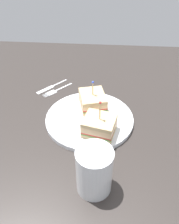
{
  "coord_description": "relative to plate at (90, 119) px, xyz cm",
  "views": [
    {
      "loc": [
        4.23,
        -52.67,
        46.62
      ],
      "look_at": [
        0.0,
        0.0,
        3.33
      ],
      "focal_mm": 36.89,
      "sensor_mm": 36.0,
      "label": 1
    }
  ],
  "objects": [
    {
      "name": "knife",
      "position": [
        -15.79,
        17.16,
        -0.49
      ],
      "size": [
        9.65,
        10.68,
        0.35
      ],
      "color": "silver",
      "rests_on": "ground_plane"
    },
    {
      "name": "plate",
      "position": [
        0.0,
        0.0,
        0.0
      ],
      "size": [
        26.49,
        26.49,
        1.33
      ],
      "primitive_type": "cylinder",
      "color": "white",
      "rests_on": "ground_plane"
    },
    {
      "name": "ground_plane",
      "position": [
        0.0,
        0.0,
        -1.67
      ],
      "size": [
        115.23,
        115.23,
        2.0
      ],
      "primitive_type": "cube",
      "color": "#2D2826"
    },
    {
      "name": "sandwich_half_back",
      "position": [
        0.55,
        5.38,
        3.0
      ],
      "size": [
        9.63,
        10.73,
        9.39
      ],
      "color": "tan",
      "rests_on": "plate"
    },
    {
      "name": "drink_glass",
      "position": [
        2.83,
        -22.7,
        4.48
      ],
      "size": [
        7.91,
        7.91,
        11.66
      ],
      "color": "beige",
      "rests_on": "ground_plane"
    },
    {
      "name": "fork",
      "position": [
        -13.69,
        14.73,
        -0.49
      ],
      "size": [
        9.44,
        9.95,
        0.35
      ],
      "color": "silver",
      "rests_on": "ground_plane"
    },
    {
      "name": "sandwich_half_front",
      "position": [
        3.22,
        -6.25,
        3.15
      ],
      "size": [
        9.94,
        9.2,
        10.73
      ],
      "color": "tan",
      "rests_on": "plate"
    }
  ]
}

